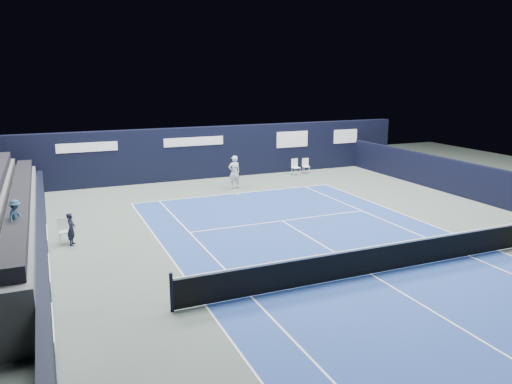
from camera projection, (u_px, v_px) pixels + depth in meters
ground at (337, 254)px, 17.56m from camera, size 48.00×48.00×0.00m
court_surface at (371, 274)px, 15.77m from camera, size 10.97×23.77×0.01m
enclosure_wall_right at (474, 182)px, 24.95m from camera, size 0.30×22.00×1.80m
folding_chair_back_a at (306, 163)px, 31.69m from camera, size 0.50×0.52×0.96m
folding_chair_back_b at (295, 166)px, 31.16m from camera, size 0.47×0.46×1.01m
line_judge_chair at (64, 229)px, 18.63m from camera, size 0.47×0.46×0.95m
line_judge at (71, 229)px, 18.38m from camera, size 0.42×0.51×1.22m
court_markings at (371, 274)px, 15.77m from camera, size 11.03×23.83×0.00m
tennis_net at (372, 259)px, 15.66m from camera, size 12.90×0.10×1.10m
back_sponsor_wall at (209, 152)px, 30.17m from camera, size 26.00×0.63×3.10m
side_barrier_left at (42, 239)px, 17.34m from camera, size 0.33×22.00×1.20m
tennis_player at (234, 172)px, 27.42m from camera, size 0.69×0.85×1.82m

